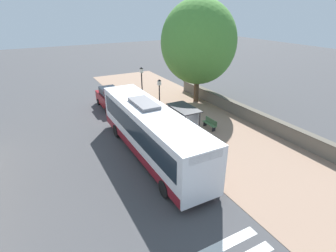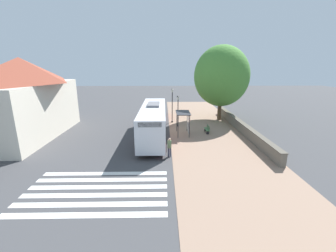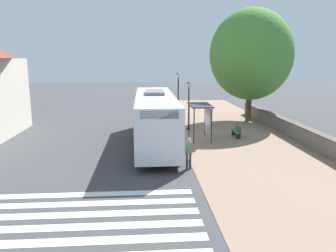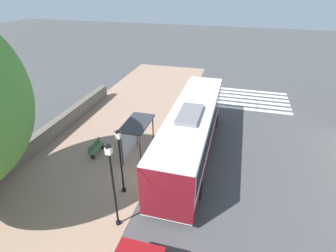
{
  "view_description": "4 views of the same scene",
  "coord_description": "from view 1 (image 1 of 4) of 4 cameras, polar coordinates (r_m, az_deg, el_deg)",
  "views": [
    {
      "loc": [
        8.29,
        16.77,
        9.42
      ],
      "look_at": [
        0.72,
        2.68,
        2.15
      ],
      "focal_mm": 28.0,
      "sensor_mm": 36.0,
      "label": 1
    },
    {
      "loc": [
        0.69,
        25.8,
        7.77
      ],
      "look_at": [
        0.26,
        3.21,
        1.57
      ],
      "focal_mm": 24.0,
      "sensor_mm": 36.0,
      "label": 2
    },
    {
      "loc": [
        2.56,
        24.31,
        5.79
      ],
      "look_at": [
        1.12,
        4.74,
        1.79
      ],
      "focal_mm": 35.0,
      "sensor_mm": 36.0,
      "label": 3
    },
    {
      "loc": [
        4.19,
        -12.33,
        10.44
      ],
      "look_at": [
        0.15,
        2.58,
        1.79
      ],
      "focal_mm": 28.0,
      "sensor_mm": 36.0,
      "label": 4
    }
  ],
  "objects": [
    {
      "name": "stone_wall",
      "position": [
        25.35,
        15.8,
        3.13
      ],
      "size": [
        0.6,
        20.0,
        1.19
      ],
      "color": "#6B6356",
      "rests_on": "ground"
    },
    {
      "name": "street_lamp_near",
      "position": [
        22.36,
        -1.87,
        6.1
      ],
      "size": [
        0.28,
        0.28,
        4.02
      ],
      "color": "black",
      "rests_on": "ground"
    },
    {
      "name": "bench",
      "position": [
        22.38,
        9.12,
        0.55
      ],
      "size": [
        0.4,
        1.55,
        0.88
      ],
      "color": "#4C7247",
      "rests_on": "ground"
    },
    {
      "name": "ground_plane",
      "position": [
        20.95,
        -1.75,
        -2.3
      ],
      "size": [
        120.0,
        120.0,
        0.0
      ],
      "primitive_type": "plane",
      "color": "#424244",
      "rests_on": "ground"
    },
    {
      "name": "bus",
      "position": [
        17.62,
        -3.88,
        -0.95
      ],
      "size": [
        2.7,
        12.48,
        3.63
      ],
      "color": "silver",
      "rests_on": "ground"
    },
    {
      "name": "street_lamp_far",
      "position": [
        23.89,
        -5.66,
        8.13
      ],
      "size": [
        0.28,
        0.28,
        4.68
      ],
      "color": "black",
      "rests_on": "ground"
    },
    {
      "name": "pedestrian",
      "position": [
        14.79,
        11.07,
        -10.71
      ],
      "size": [
        0.34,
        0.23,
        1.73
      ],
      "color": "#2D3347",
      "rests_on": "ground"
    },
    {
      "name": "bus_shelter",
      "position": [
        19.92,
        3.8,
        2.83
      ],
      "size": [
        1.53,
        2.8,
        2.59
      ],
      "color": "#2D2D33",
      "rests_on": "ground"
    },
    {
      "name": "parked_car_behind_bus",
      "position": [
        27.34,
        -12.48,
        5.89
      ],
      "size": [
        1.96,
        4.58,
        2.04
      ],
      "color": "maroon",
      "rests_on": "ground"
    },
    {
      "name": "sidewalk_plaza",
      "position": [
        23.1,
        8.28,
        0.13
      ],
      "size": [
        9.0,
        44.0,
        0.02
      ],
      "color": "#937560",
      "rests_on": "ground"
    },
    {
      "name": "shade_tree",
      "position": [
        27.66,
        6.65,
        17.63
      ],
      "size": [
        7.58,
        7.58,
        10.39
      ],
      "color": "brown",
      "rests_on": "ground"
    }
  ]
}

